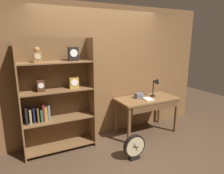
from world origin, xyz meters
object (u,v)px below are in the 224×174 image
object	(u,v)px
workbench	(147,102)
bookshelf	(56,98)
round_clock_large	(134,147)
open_repair_manual	(148,99)
desk_lamp	(156,83)
toolbox_small	(139,95)

from	to	relation	value
workbench	bookshelf	bearing A→B (deg)	175.12
round_clock_large	workbench	bearing A→B (deg)	43.31
bookshelf	open_repair_manual	bearing A→B (deg)	-7.90
bookshelf	round_clock_large	xyz separation A→B (m)	(1.05, -0.87, -0.75)
workbench	desk_lamp	world-z (taller)	desk_lamp
workbench	open_repair_manual	xyz separation A→B (m)	(-0.05, -0.09, 0.10)
desk_lamp	toolbox_small	xyz separation A→B (m)	(-0.38, 0.06, -0.23)
workbench	desk_lamp	size ratio (longest dim) A/B	3.02
bookshelf	round_clock_large	size ratio (longest dim) A/B	4.62
bookshelf	workbench	size ratio (longest dim) A/B	1.56
workbench	toolbox_small	distance (m)	0.23
workbench	round_clock_large	xyz separation A→B (m)	(-0.76, -0.71, -0.45)
bookshelf	open_repair_manual	distance (m)	1.78
open_repair_manual	desk_lamp	bearing A→B (deg)	32.12
bookshelf	round_clock_large	distance (m)	1.56
bookshelf	toolbox_small	world-z (taller)	bookshelf
workbench	desk_lamp	bearing A→B (deg)	8.97
desk_lamp	open_repair_manual	distance (m)	0.42
bookshelf	toolbox_small	xyz separation A→B (m)	(1.66, -0.06, -0.16)
bookshelf	open_repair_manual	xyz separation A→B (m)	(1.75, -0.24, -0.19)
bookshelf	desk_lamp	bearing A→B (deg)	-3.26
desk_lamp	bookshelf	bearing A→B (deg)	176.74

